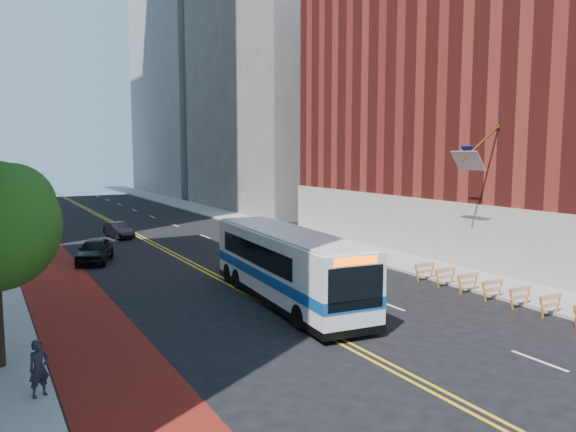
% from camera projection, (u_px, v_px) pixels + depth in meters
% --- Properties ---
extents(ground, '(160.00, 160.00, 0.00)m').
position_uv_depth(ground, '(391.00, 367.00, 18.56)').
color(ground, black).
rests_on(ground, ground).
extents(sidewalk_right, '(4.00, 140.00, 0.15)m').
position_uv_depth(sidewalk_right, '(281.00, 230.00, 50.39)').
color(sidewalk_right, gray).
rests_on(sidewalk_right, ground).
extents(bus_lane_paint, '(3.60, 140.00, 0.01)m').
position_uv_depth(bus_lane_paint, '(37.00, 249.00, 40.71)').
color(bus_lane_paint, '#62140E').
rests_on(bus_lane_paint, ground).
extents(center_line_inner, '(0.14, 140.00, 0.01)m').
position_uv_depth(center_line_inner, '(146.00, 241.00, 44.53)').
color(center_line_inner, gold).
rests_on(center_line_inner, ground).
extents(center_line_outer, '(0.14, 140.00, 0.01)m').
position_uv_depth(center_line_outer, '(150.00, 241.00, 44.70)').
color(center_line_outer, gold).
rests_on(center_line_outer, ground).
extents(lane_dashes, '(0.14, 98.20, 0.01)m').
position_uv_depth(lane_dashes, '(175.00, 225.00, 53.88)').
color(lane_dashes, silver).
rests_on(lane_dashes, ground).
extents(brick_building, '(18.73, 36.00, 22.00)m').
position_uv_depth(brick_building, '(533.00, 94.00, 38.28)').
color(brick_building, maroon).
rests_on(brick_building, ground).
extents(midrise_right_near, '(18.00, 26.00, 40.00)m').
position_uv_depth(midrise_right_near, '(290.00, 46.00, 69.02)').
color(midrise_right_near, slate).
rests_on(midrise_right_near, ground).
extents(midrise_right_far, '(20.00, 28.00, 55.00)m').
position_uv_depth(midrise_right_far, '(208.00, 30.00, 94.69)').
color(midrise_right_far, gray).
rests_on(midrise_right_far, ground).
extents(construction_barriers, '(1.42, 10.91, 1.00)m').
position_uv_depth(construction_barriers, '(506.00, 290.00, 26.08)').
color(construction_barriers, orange).
rests_on(construction_barriers, ground).
extents(transit_bus, '(3.70, 12.60, 3.42)m').
position_uv_depth(transit_bus, '(286.00, 265.00, 26.49)').
color(transit_bus, white).
rests_on(transit_bus, ground).
extents(car_a, '(3.34, 4.94, 1.56)m').
position_uv_depth(car_a, '(95.00, 250.00, 35.95)').
color(car_a, black).
rests_on(car_a, ground).
extents(car_b, '(1.88, 4.03, 1.28)m').
position_uv_depth(car_b, '(119.00, 230.00, 46.14)').
color(car_b, black).
rests_on(car_b, ground).
extents(car_c, '(3.34, 5.83, 1.59)m').
position_uv_depth(car_c, '(26.00, 224.00, 48.85)').
color(car_c, black).
rests_on(car_c, ground).
extents(pedestrian, '(0.70, 0.58, 1.65)m').
position_uv_depth(pedestrian, '(39.00, 368.00, 15.95)').
color(pedestrian, black).
rests_on(pedestrian, sidewalk_left).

